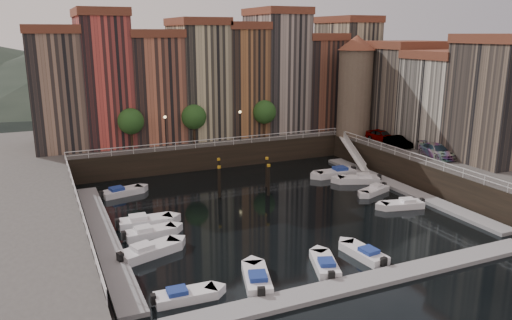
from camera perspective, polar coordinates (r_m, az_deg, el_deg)
name	(u,v)px	position (r m, az deg, el deg)	size (l,w,h in m)	color
ground	(268,207)	(50.53, 1.40, -5.44)	(200.00, 200.00, 0.00)	black
quay_far	(192,142)	(73.56, -7.29, 2.01)	(80.00, 20.00, 3.00)	black
quay_right	(489,168)	(65.29, 25.04, -0.85)	(20.00, 36.00, 3.00)	black
dock_left	(103,235)	(45.42, -17.03, -8.21)	(2.00, 28.00, 0.35)	gray
dock_right	(403,189)	(58.19, 16.44, -3.16)	(2.00, 28.00, 0.35)	gray
dock_near	(371,280)	(37.10, 13.01, -13.22)	(30.00, 2.00, 0.35)	gray
mountains	(114,65)	(154.79, -15.96, 10.45)	(145.00, 100.00, 18.00)	#2D382D
far_terrace	(218,78)	(70.80, -4.34, 9.35)	(48.70, 10.30, 17.50)	#8C6D59
right_terrace	(449,95)	(66.64, 21.19, 6.90)	(9.30, 24.30, 14.00)	#685C4E
corner_tower	(355,84)	(70.56, 11.26, 8.48)	(5.20, 5.20, 13.80)	#6B5B4C
promenade_trees	(199,117)	(64.89, -6.55, 4.94)	(21.20, 3.20, 5.20)	black
street_lamps	(204,123)	(64.17, -5.98, 4.23)	(10.36, 0.36, 4.18)	black
railings	(249,160)	(53.67, -0.80, -0.01)	(36.08, 34.04, 0.52)	white
gangway	(353,152)	(66.63, 11.08, 0.92)	(2.78, 8.32, 3.73)	white
mooring_pilings	(244,177)	(54.92, -1.43, -1.99)	(6.57, 5.04, 3.78)	black
boat_left_0	(184,296)	(34.32, -8.23, -15.10)	(4.34, 1.73, 0.99)	white
boat_left_1	(149,251)	(40.89, -12.18, -10.12)	(5.30, 3.32, 1.19)	white
boat_left_2	(149,233)	(44.50, -12.16, -8.11)	(4.70, 2.06, 1.06)	white
boat_left_3	(144,222)	(46.93, -12.67, -6.89)	(5.09, 1.99, 1.16)	white
boat_left_4	(121,192)	(56.02, -15.15, -3.55)	(4.82, 2.71, 1.08)	white
boat_right_1	(403,204)	(52.45, 16.46, -4.90)	(4.56, 2.47, 1.02)	white
boat_right_2	(374,190)	(56.31, 13.38, -3.39)	(4.26, 2.78, 0.96)	white
boat_right_3	(359,179)	(59.84, 11.74, -2.17)	(5.08, 3.44, 1.15)	white
boat_right_4	(336,173)	(61.92, 9.15, -1.47)	(5.32, 2.11, 1.21)	white
boat_near_0	(257,279)	(35.94, 0.10, -13.43)	(2.92, 4.86, 1.09)	white
boat_near_1	(325,265)	(38.30, 7.90, -11.78)	(2.87, 4.48, 1.01)	white
boat_near_2	(365,253)	(40.61, 12.31, -10.39)	(2.03, 4.54, 1.03)	white
car_a	(381,136)	(68.28, 14.14, 2.67)	(1.83, 4.54, 1.55)	gray
car_b	(398,142)	(65.35, 15.90, 1.96)	(1.45, 4.17, 1.37)	gray
car_c	(437,152)	(61.25, 19.95, 0.91)	(2.16, 5.30, 1.54)	gray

